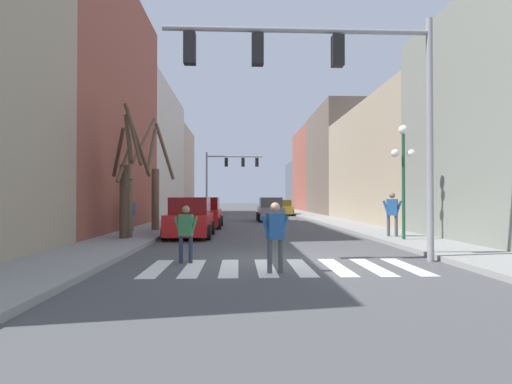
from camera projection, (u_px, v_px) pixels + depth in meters
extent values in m
plane|color=#4C4C4F|center=(279.00, 260.00, 11.13)|extent=(240.00, 240.00, 0.00)
cube|color=gray|center=(72.00, 259.00, 10.88)|extent=(2.52, 90.00, 0.15)
cube|color=gray|center=(476.00, 256.00, 11.38)|extent=(2.52, 90.00, 0.15)
cube|color=#934C3D|center=(73.00, 105.00, 21.19)|extent=(6.00, 14.03, 13.33)
cube|color=beige|center=(139.00, 154.00, 35.16)|extent=(6.00, 13.98, 11.18)
cube|color=#BCB299|center=(164.00, 171.00, 47.19)|extent=(6.00, 10.13, 9.85)
cube|color=tan|center=(397.00, 165.00, 27.69)|extent=(6.00, 15.81, 8.07)
cube|color=#66564C|center=(344.00, 163.00, 41.53)|extent=(6.00, 11.85, 10.87)
cube|color=#934C3D|center=(321.00, 171.00, 53.51)|extent=(6.00, 12.15, 10.78)
cube|color=#515B66|center=(307.00, 186.00, 64.00)|extent=(6.00, 8.90, 7.33)
cube|color=white|center=(156.00, 268.00, 9.86)|extent=(0.45, 2.60, 0.01)
cube|color=white|center=(193.00, 268.00, 9.90)|extent=(0.45, 2.60, 0.01)
cube|color=white|center=(229.00, 268.00, 9.94)|extent=(0.45, 2.60, 0.01)
cube|color=white|center=(265.00, 267.00, 9.98)|extent=(0.45, 2.60, 0.01)
cube|color=white|center=(301.00, 267.00, 10.02)|extent=(0.45, 2.60, 0.01)
cube|color=white|center=(336.00, 267.00, 10.06)|extent=(0.45, 2.60, 0.01)
cube|color=white|center=(372.00, 267.00, 10.10)|extent=(0.45, 2.60, 0.01)
cube|color=white|center=(406.00, 266.00, 10.14)|extent=(0.45, 2.60, 0.01)
cylinder|color=gray|center=(430.00, 139.00, 10.98)|extent=(0.18, 0.18, 6.71)
cylinder|color=gray|center=(298.00, 30.00, 10.86)|extent=(7.32, 0.14, 0.14)
cube|color=black|center=(338.00, 51.00, 10.90)|extent=(0.32, 0.28, 0.84)
cube|color=black|center=(258.00, 50.00, 10.80)|extent=(0.32, 0.28, 0.84)
cube|color=black|center=(190.00, 49.00, 10.72)|extent=(0.32, 0.28, 0.84)
cylinder|color=gray|center=(207.00, 184.00, 37.93)|extent=(0.18, 0.18, 6.11)
cylinder|color=gray|center=(235.00, 156.00, 38.09)|extent=(5.32, 0.14, 0.14)
cube|color=black|center=(226.00, 162.00, 38.04)|extent=(0.32, 0.28, 0.84)
cube|color=black|center=(243.00, 162.00, 38.11)|extent=(0.32, 0.28, 0.84)
cube|color=black|center=(257.00, 162.00, 38.17)|extent=(0.32, 0.28, 0.84)
cylinder|color=#1E4C2D|center=(403.00, 187.00, 15.40)|extent=(0.12, 0.12, 4.05)
sphere|color=white|center=(403.00, 130.00, 15.43)|extent=(0.36, 0.36, 0.36)
sphere|color=white|center=(395.00, 153.00, 15.40)|extent=(0.31, 0.31, 0.31)
sphere|color=white|center=(411.00, 153.00, 15.43)|extent=(0.31, 0.31, 0.31)
cube|color=red|center=(190.00, 223.00, 17.76)|extent=(1.76, 4.26, 0.87)
cube|color=maroon|center=(190.00, 205.00, 17.77)|extent=(1.62, 2.22, 0.72)
cylinder|color=black|center=(175.00, 228.00, 19.03)|extent=(0.22, 0.64, 0.64)
cylinder|color=black|center=(213.00, 228.00, 19.11)|extent=(0.22, 0.64, 0.64)
cylinder|color=black|center=(164.00, 233.00, 16.39)|extent=(0.22, 0.64, 0.64)
cylinder|color=black|center=(208.00, 232.00, 16.47)|extent=(0.22, 0.64, 0.64)
cube|color=gray|center=(270.00, 213.00, 30.06)|extent=(1.74, 4.39, 0.88)
cube|color=#464648|center=(270.00, 202.00, 30.07)|extent=(1.60, 2.28, 0.72)
cylinder|color=black|center=(258.00, 216.00, 31.38)|extent=(0.22, 0.64, 0.64)
cylinder|color=black|center=(280.00, 216.00, 31.46)|extent=(0.22, 0.64, 0.64)
cylinder|color=black|center=(260.00, 218.00, 28.66)|extent=(0.22, 0.64, 0.64)
cylinder|color=black|center=(284.00, 218.00, 28.74)|extent=(0.22, 0.64, 0.64)
cube|color=#A38423|center=(282.00, 210.00, 40.15)|extent=(1.80, 4.26, 0.75)
cube|color=#594813|center=(282.00, 203.00, 40.16)|extent=(1.66, 2.22, 0.62)
cylinder|color=black|center=(272.00, 212.00, 41.43)|extent=(0.22, 0.64, 0.64)
cylinder|color=black|center=(289.00, 212.00, 41.51)|extent=(0.22, 0.64, 0.64)
cylinder|color=black|center=(274.00, 213.00, 38.79)|extent=(0.22, 0.64, 0.64)
cylinder|color=black|center=(293.00, 213.00, 38.87)|extent=(0.22, 0.64, 0.64)
cube|color=red|center=(203.00, 217.00, 23.41)|extent=(1.93, 4.31, 0.88)
cube|color=maroon|center=(203.00, 203.00, 23.42)|extent=(1.78, 2.24, 0.72)
cylinder|color=black|center=(189.00, 221.00, 24.70)|extent=(0.22, 0.64, 0.64)
cylinder|color=black|center=(221.00, 221.00, 24.79)|extent=(0.22, 0.64, 0.64)
cylinder|color=black|center=(183.00, 224.00, 22.03)|extent=(0.22, 0.64, 0.64)
cylinder|color=black|center=(219.00, 224.00, 22.12)|extent=(0.22, 0.64, 0.64)
cylinder|color=#7A705B|center=(133.00, 223.00, 19.14)|extent=(0.11, 0.11, 0.76)
cylinder|color=#7A705B|center=(130.00, 224.00, 18.87)|extent=(0.11, 0.11, 0.76)
cube|color=#235693|center=(131.00, 209.00, 19.01)|extent=(0.26, 0.40, 0.60)
sphere|color=#8C664C|center=(131.00, 200.00, 19.02)|extent=(0.21, 0.21, 0.21)
cylinder|color=#235693|center=(133.00, 210.00, 19.22)|extent=(0.12, 0.27, 0.58)
cylinder|color=#235693|center=(130.00, 210.00, 18.80)|extent=(0.12, 0.27, 0.58)
cylinder|color=#282D47|center=(191.00, 250.00, 10.65)|extent=(0.11, 0.11, 0.73)
cylinder|color=#282D47|center=(181.00, 249.00, 10.67)|extent=(0.11, 0.11, 0.73)
cube|color=#337542|center=(186.00, 225.00, 10.67)|extent=(0.38, 0.24, 0.57)
sphere|color=#8C664C|center=(186.00, 209.00, 10.67)|extent=(0.20, 0.20, 0.20)
cylinder|color=#337542|center=(193.00, 227.00, 10.65)|extent=(0.26, 0.11, 0.56)
cylinder|color=#337542|center=(178.00, 227.00, 10.68)|extent=(0.26, 0.11, 0.56)
cylinder|color=#4C4C51|center=(281.00, 256.00, 9.34)|extent=(0.12, 0.12, 0.78)
cylinder|color=#4C4C51|center=(270.00, 256.00, 9.24)|extent=(0.12, 0.12, 0.78)
cube|color=#235693|center=(275.00, 226.00, 9.30)|extent=(0.43, 0.32, 0.61)
sphere|color=tan|center=(275.00, 207.00, 9.31)|extent=(0.22, 0.22, 0.22)
cylinder|color=#235693|center=(284.00, 228.00, 9.38)|extent=(0.28, 0.16, 0.59)
cylinder|color=#235693|center=(267.00, 228.00, 9.22)|extent=(0.28, 0.16, 0.59)
cylinder|color=#4C4C51|center=(396.00, 226.00, 16.47)|extent=(0.13, 0.13, 0.87)
cylinder|color=#4C4C51|center=(388.00, 226.00, 16.62)|extent=(0.13, 0.13, 0.87)
cube|color=#235693|center=(392.00, 207.00, 16.56)|extent=(0.49, 0.43, 0.68)
sphere|color=#8C664C|center=(392.00, 195.00, 16.57)|extent=(0.24, 0.24, 0.24)
cylinder|color=#235693|center=(398.00, 208.00, 16.44)|extent=(0.30, 0.24, 0.66)
cylinder|color=#235693|center=(386.00, 208.00, 16.68)|extent=(0.30, 0.24, 0.66)
cylinder|color=brown|center=(155.00, 199.00, 20.01)|extent=(0.37, 0.37, 3.04)
cylinder|color=brown|center=(143.00, 142.00, 19.12)|extent=(0.86, 1.96, 2.72)
cylinder|color=brown|center=(165.00, 152.00, 20.73)|extent=(0.83, 1.50, 2.84)
cylinder|color=brown|center=(152.00, 151.00, 19.25)|extent=(0.22, 1.75, 2.40)
cylinder|color=#473828|center=(124.00, 202.00, 15.82)|extent=(0.34, 0.34, 2.90)
cylinder|color=#473828|center=(133.00, 134.00, 14.88)|extent=(1.20, 2.17, 2.54)
cylinder|color=#473828|center=(129.00, 138.00, 15.09)|extent=(0.83, 1.73, 2.14)
cylinder|color=#473828|center=(137.00, 141.00, 16.23)|extent=(0.96, 0.85, 2.93)
cylinder|color=#473828|center=(118.00, 153.00, 16.40)|extent=(0.89, 1.30, 1.96)
cylinder|color=brown|center=(129.00, 208.00, 16.19)|extent=(0.29, 0.29, 2.35)
cylinder|color=brown|center=(122.00, 166.00, 16.56)|extent=(0.82, 0.87, 1.38)
cylinder|color=brown|center=(123.00, 165.00, 15.78)|extent=(0.34, 0.96, 1.45)
cylinder|color=brown|center=(130.00, 156.00, 15.75)|extent=(0.46, 1.08, 2.01)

